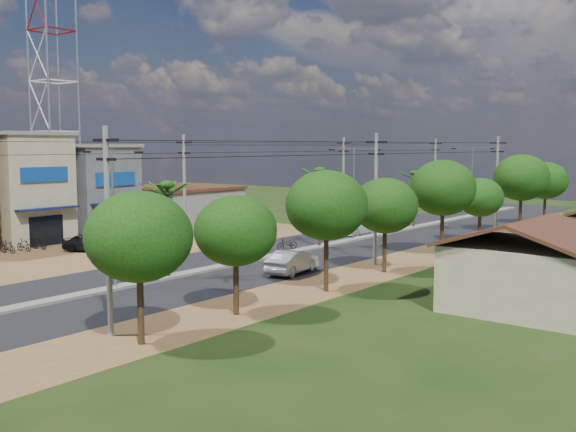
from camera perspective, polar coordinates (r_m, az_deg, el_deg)
name	(u,v)px	position (r m, az deg, el deg)	size (l,w,h in m)	color
ground	(115,290)	(39.71, -14.40, -6.07)	(160.00, 160.00, 0.00)	black
road	(280,256)	(50.08, -0.64, -3.37)	(12.00, 110.00, 0.04)	black
median	(305,250)	(52.41, 1.41, -2.88)	(1.00, 90.00, 0.18)	#605E56
dirt_lot_west	(79,248)	(56.30, -17.26, -2.60)	(18.00, 46.00, 0.04)	brown
dirt_shoulder_east	(380,269)	(45.32, 7.79, -4.43)	(5.00, 90.00, 0.03)	brown
shophouse_cream	(18,187)	(61.19, -21.89, 2.28)	(9.00, 6.40, 9.30)	gray
shophouse_grey	(89,189)	(64.99, -16.53, 2.21)	(9.00, 6.40, 8.30)	#43454A
low_shed	(177,206)	(70.67, -9.39, 0.88)	(10.40, 10.40, 3.95)	#605E56
telecom_tower	(52,29)	(69.88, -19.37, 14.68)	(3.80, 3.80, 43.00)	gray
house_east_near	(530,262)	(35.73, 19.82, -3.67)	(7.60, 7.50, 4.60)	gray
tree_east_a	(139,237)	(27.93, -12.51, -1.73)	(4.40, 4.40, 6.37)	black
tree_east_b	(236,231)	(32.22, -4.45, -1.27)	(4.00, 4.00, 5.83)	black
tree_east_c	(326,205)	(37.33, 3.28, 0.90)	(4.60, 4.60, 6.83)	black
tree_east_d	(385,206)	(43.43, 8.23, 0.87)	(4.20, 4.20, 6.13)	black
tree_east_e	(443,188)	(50.37, 12.99, 2.33)	(4.80, 4.80, 7.14)	black
tree_east_f	(480,197)	(57.93, 15.97, 1.52)	(3.80, 3.80, 5.52)	black
tree_east_g	(522,178)	(65.12, 19.16, 3.09)	(5.00, 5.00, 7.38)	black
tree_east_h	(546,181)	(72.84, 20.98, 2.82)	(4.40, 4.40, 6.52)	black
palm_median_near	(167,189)	(41.49, -10.21, 2.26)	(2.00, 2.00, 6.15)	black
palm_median_mid	(320,174)	(53.45, 2.71, 3.55)	(2.00, 2.00, 6.55)	black
palm_median_far	(414,175)	(67.15, 10.66, 3.41)	(2.00, 2.00, 5.85)	black
streetlight_near	(113,206)	(39.01, -14.58, 0.82)	(5.10, 0.18, 8.00)	gray
streetlight_mid	(354,185)	(57.65, 5.59, 2.60)	(5.10, 0.18, 8.00)	gray
streetlight_far	(472,175)	(79.84, 15.31, 3.36)	(5.10, 0.18, 8.00)	gray
utility_pole_w_b	(185,190)	(52.08, -8.75, 2.17)	(1.60, 0.24, 9.00)	#605E56
utility_pole_w_c	(343,179)	(68.99, 4.71, 3.14)	(1.60, 0.24, 9.00)	#605E56
utility_pole_w_d	(435,172)	(87.27, 12.34, 3.62)	(1.60, 0.24, 9.00)	#605E56
utility_pole_e_a	(108,227)	(29.46, -14.99, -0.88)	(1.60, 0.24, 9.00)	#605E56
utility_pole_e_b	(376,196)	(46.08, 7.43, 1.69)	(1.60, 0.24, 9.00)	#605E56
utility_pole_e_c	(497,182)	(65.92, 17.26, 2.76)	(1.60, 0.24, 9.00)	#605E56
car_silver_mid	(293,262)	(43.03, 0.39, -3.93)	(1.59, 4.57, 1.51)	#93949A
car_white_far	(360,228)	(62.15, 6.13, -0.98)	(1.84, 4.53, 1.31)	#BCBBB7
car_parked_dark	(89,243)	(53.97, -16.52, -2.23)	(1.61, 4.00, 1.36)	black
moto_rider_west_a	(287,244)	(52.56, -0.06, -2.40)	(0.65, 1.88, 0.99)	black
moto_rider_west_b	(395,223)	(67.42, 9.01, -0.59)	(0.50, 1.75, 1.05)	black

